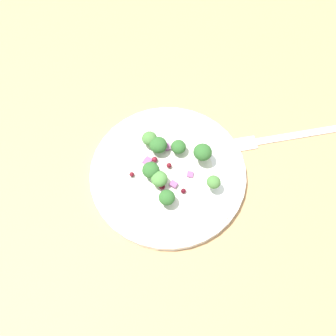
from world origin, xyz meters
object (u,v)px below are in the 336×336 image
Objects in this scene: broccoli_floret_1 at (149,139)px; fork at (282,137)px; broccoli_floret_2 at (202,150)px; plate at (168,173)px; broccoli_floret_0 at (167,198)px.

broccoli_floret_1 is 22.20cm from fork.
broccoli_floret_1 is 8.63cm from broccoli_floret_2.
broccoli_floret_2 reaches higher than plate.
plate is 9.97× the size of broccoli_floret_1.
broccoli_floret_0 is at bearing -50.18° from broccoli_floret_2.
plate is 6.50cm from broccoli_floret_2.
broccoli_floret_0 is 0.85× the size of broccoli_floret_2.
broccoli_floret_1 reaches higher than plate.
broccoli_floret_2 is at bearing -87.17° from fork.
broccoli_floret_0 reaches higher than broccoli_floret_1.
fork is (-0.71, 14.42, -3.46)cm from broccoli_floret_2.
broccoli_floret_2 is (4.58, 7.28, 0.77)cm from broccoli_floret_1.
fork is (-1.84, 20.15, -0.61)cm from plate.
plate is 9.92× the size of broccoli_floret_0.
broccoli_floret_1 is 0.13× the size of fork.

